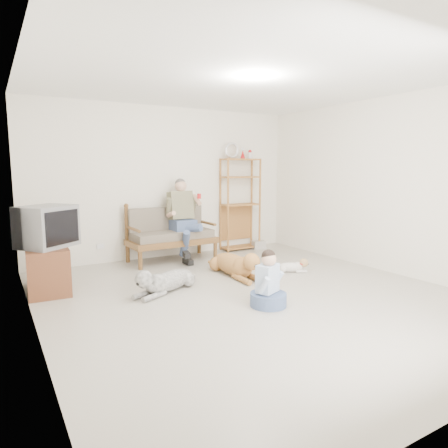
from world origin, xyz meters
TOP-DOWN VIEW (x-y plane):
  - floor at (0.00, 0.00)m, footprint 5.50×5.50m
  - ceiling at (0.00, 0.00)m, footprint 5.50×5.50m
  - wall_back at (0.00, 2.75)m, footprint 5.00×0.00m
  - wall_left at (-2.50, 0.00)m, footprint 0.00×5.50m
  - wall_right at (2.50, 0.00)m, footprint 0.00×5.50m
  - loveseat at (-0.12, 2.39)m, footprint 1.52×0.74m
  - man at (0.07, 2.19)m, footprint 0.54×0.78m
  - etagere at (1.45, 2.55)m, footprint 0.80×0.35m
  - book_stack at (1.81, 2.42)m, footprint 0.27×0.22m
  - tv_stand at (-2.23, 1.55)m, footprint 0.55×0.93m
  - crt_tv at (-2.20, 1.50)m, footprint 0.82×0.80m
  - wall_outlet at (-1.25, 2.73)m, footprint 0.12×0.02m
  - golden_retriever at (0.31, 0.90)m, footprint 0.38×1.42m
  - shaggy_dog at (-0.92, 0.71)m, footprint 1.14×0.66m
  - terrier at (1.22, 0.64)m, footprint 0.51×0.39m
  - child at (-0.07, -0.40)m, footprint 0.43×0.43m

SIDE VIEW (x-z plane):
  - floor at x=0.00m, z-range 0.00..0.00m
  - book_stack at x=1.81m, z-range 0.00..0.16m
  - terrier at x=1.22m, z-range -0.02..0.20m
  - shaggy_dog at x=-0.92m, z-range -0.04..0.33m
  - golden_retriever at x=0.31m, z-range -0.04..0.39m
  - child at x=-0.07m, z-range -0.10..0.58m
  - wall_outlet at x=-1.25m, z-range 0.26..0.34m
  - tv_stand at x=-2.23m, z-range 0.00..0.60m
  - loveseat at x=-0.12m, z-range 0.01..0.96m
  - man at x=0.07m, z-range 0.03..1.29m
  - crt_tv at x=-2.20m, z-range 0.60..1.14m
  - etagere at x=1.45m, z-range -0.13..1.97m
  - wall_left at x=-2.50m, z-range -1.40..4.10m
  - wall_right at x=2.50m, z-range -1.40..4.10m
  - wall_back at x=0.00m, z-range -1.15..3.85m
  - ceiling at x=0.00m, z-range 2.70..2.70m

